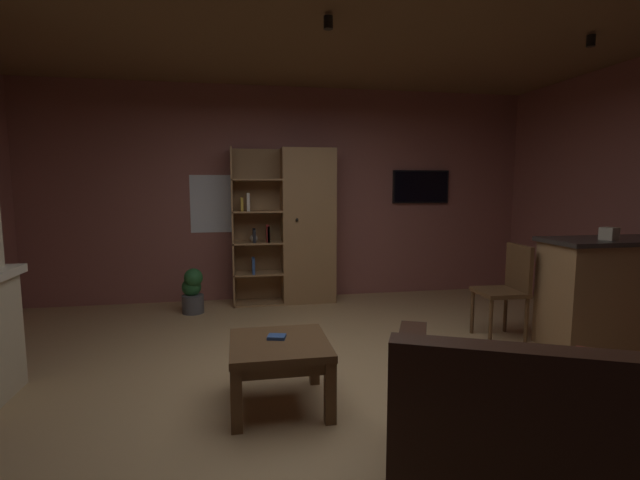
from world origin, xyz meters
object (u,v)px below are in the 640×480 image
(kitchen_bar_counter, at_px, (619,292))
(dining_chair, at_px, (508,285))
(bookshelf_cabinet, at_px, (301,227))
(table_book_0, at_px, (277,337))
(tissue_box, at_px, (609,234))
(leather_couch, at_px, (552,436))
(wall_mounted_tv, at_px, (421,187))
(coffee_table, at_px, (279,354))
(potted_floor_plant, at_px, (193,291))

(kitchen_bar_counter, xyz_separation_m, dining_chair, (-0.89, 0.38, 0.02))
(bookshelf_cabinet, relative_size, table_book_0, 16.26)
(tissue_box, distance_m, dining_chair, 0.97)
(kitchen_bar_counter, relative_size, leather_couch, 0.84)
(tissue_box, xyz_separation_m, wall_mounted_tv, (-0.75, 2.44, 0.40))
(kitchen_bar_counter, xyz_separation_m, coffee_table, (-3.20, -0.59, -0.15))
(tissue_box, xyz_separation_m, dining_chair, (-0.66, 0.46, -0.54))
(leather_couch, xyz_separation_m, table_book_0, (-1.20, 1.21, 0.15))
(leather_couch, xyz_separation_m, wall_mounted_tv, (1.04, 4.11, 1.16))
(dining_chair, height_order, potted_floor_plant, dining_chair)
(leather_couch, bearing_deg, kitchen_bar_counter, 40.85)
(tissue_box, height_order, table_book_0, tissue_box)
(leather_couch, distance_m, dining_chair, 2.41)
(leather_couch, xyz_separation_m, coffee_table, (-1.18, 1.15, 0.05))
(kitchen_bar_counter, xyz_separation_m, tissue_box, (-0.23, -0.08, 0.56))
(table_book_0, xyz_separation_m, dining_chair, (2.32, 0.91, 0.07))
(leather_couch, distance_m, coffee_table, 1.65)
(bookshelf_cabinet, relative_size, dining_chair, 2.11)
(table_book_0, xyz_separation_m, wall_mounted_tv, (2.24, 2.90, 1.01))
(kitchen_bar_counter, height_order, coffee_table, kitchen_bar_counter)
(tissue_box, xyz_separation_m, coffee_table, (-2.97, -0.51, -0.70))
(kitchen_bar_counter, relative_size, coffee_table, 2.16)
(dining_chair, bearing_deg, kitchen_bar_counter, -23.03)
(leather_couch, xyz_separation_m, dining_chair, (1.12, 2.12, 0.22))
(tissue_box, height_order, potted_floor_plant, tissue_box)
(leather_couch, height_order, coffee_table, leather_couch)
(tissue_box, distance_m, potted_floor_plant, 4.30)
(potted_floor_plant, bearing_deg, coffee_table, -71.96)
(kitchen_bar_counter, bearing_deg, tissue_box, -160.97)
(table_book_0, bearing_deg, wall_mounted_tv, 52.32)
(bookshelf_cabinet, xyz_separation_m, wall_mounted_tv, (1.69, 0.21, 0.50))
(coffee_table, distance_m, wall_mounted_tv, 3.86)
(leather_couch, relative_size, table_book_0, 14.28)
(tissue_box, bearing_deg, potted_floor_plant, 152.97)
(coffee_table, height_order, dining_chair, dining_chair)
(kitchen_bar_counter, xyz_separation_m, wall_mounted_tv, (-0.97, 2.36, 0.96))
(tissue_box, height_order, coffee_table, tissue_box)
(bookshelf_cabinet, xyz_separation_m, potted_floor_plant, (-1.33, -0.31, -0.70))
(coffee_table, height_order, table_book_0, table_book_0)
(tissue_box, height_order, dining_chair, tissue_box)
(table_book_0, bearing_deg, tissue_box, 8.65)
(bookshelf_cabinet, xyz_separation_m, coffee_table, (-0.53, -2.74, -0.60))
(dining_chair, height_order, wall_mounted_tv, wall_mounted_tv)
(wall_mounted_tv, bearing_deg, table_book_0, -127.68)
(kitchen_bar_counter, relative_size, tissue_box, 11.98)
(coffee_table, bearing_deg, potted_floor_plant, 108.04)
(tissue_box, bearing_deg, leather_couch, -137.05)
(coffee_table, bearing_deg, tissue_box, 9.77)
(tissue_box, bearing_deg, dining_chair, 145.44)
(dining_chair, bearing_deg, tissue_box, -34.56)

